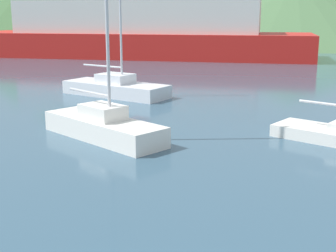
{
  "coord_description": "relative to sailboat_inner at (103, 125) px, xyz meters",
  "views": [
    {
      "loc": [
        3.14,
        0.36,
        4.55
      ],
      "look_at": [
        0.33,
        14.0,
        1.2
      ],
      "focal_mm": 50.0,
      "sensor_mm": 36.0,
      "label": 1
    }
  ],
  "objects": [
    {
      "name": "ferry_distant",
      "position": [
        -7.57,
        33.33,
        2.07
      ],
      "size": [
        36.36,
        9.1,
        7.5
      ],
      "rotation": [
        0.0,
        0.0,
        -0.01
      ],
      "color": "red",
      "rests_on": "ground_plane"
    },
    {
      "name": "sailboat_inner",
      "position": [
        0.0,
        0.0,
        0.0
      ],
      "size": [
        5.48,
        4.37,
        8.43
      ],
      "rotation": [
        0.0,
        0.0,
        -0.58
      ],
      "color": "white",
      "rests_on": "ground_plane"
    },
    {
      "name": "hill_east",
      "position": [
        10.23,
        67.45,
        4.9
      ],
      "size": [
        51.64,
        51.64,
        10.85
      ],
      "color": "#476B42",
      "rests_on": "ground_plane"
    },
    {
      "name": "sailboat_outer",
      "position": [
        -2.45,
        9.09,
        -0.03
      ],
      "size": [
        6.65,
        4.29,
        8.57
      ],
      "rotation": [
        0.0,
        0.0,
        -0.38
      ],
      "color": "silver",
      "rests_on": "ground_plane"
    }
  ]
}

